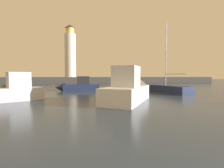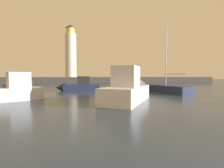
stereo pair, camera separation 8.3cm
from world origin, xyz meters
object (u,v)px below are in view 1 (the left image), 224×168
(motorboat_2, at_px, (76,86))
(motorboat_0, at_px, (131,90))
(sailboat_moored, at_px, (169,89))
(lighthouse, at_px, (70,52))
(motorboat_3, at_px, (3,92))
(motorboat_1, at_px, (15,90))

(motorboat_2, bearing_deg, motorboat_0, -64.95)
(sailboat_moored, bearing_deg, motorboat_2, 156.10)
(lighthouse, xyz_separation_m, motorboat_0, (7.88, -41.78, -8.99))
(lighthouse, bearing_deg, motorboat_3, -95.24)
(motorboat_1, relative_size, sailboat_moored, 0.66)
(motorboat_2, bearing_deg, sailboat_moored, -23.90)
(motorboat_1, relative_size, motorboat_3, 0.96)
(motorboat_2, bearing_deg, motorboat_3, -120.20)
(motorboat_0, relative_size, sailboat_moored, 0.96)
(motorboat_2, relative_size, sailboat_moored, 0.68)
(motorboat_3, bearing_deg, motorboat_0, -4.40)
(motorboat_1, distance_m, motorboat_2, 8.36)
(lighthouse, xyz_separation_m, sailboat_moored, (15.02, -35.76, -9.40))
(motorboat_0, height_order, motorboat_3, motorboat_0)
(motorboat_0, distance_m, motorboat_1, 15.31)
(motorboat_0, relative_size, motorboat_1, 1.46)
(lighthouse, xyz_separation_m, motorboat_1, (-5.13, -33.70, -9.39))
(motorboat_2, bearing_deg, motorboat_1, -155.22)
(lighthouse, height_order, sailboat_moored, lighthouse)
(lighthouse, bearing_deg, motorboat_2, -85.33)
(motorboat_2, height_order, motorboat_3, motorboat_3)
(motorboat_1, bearing_deg, lighthouse, 81.35)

